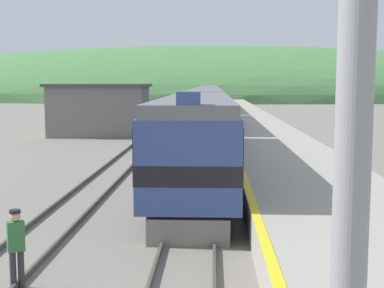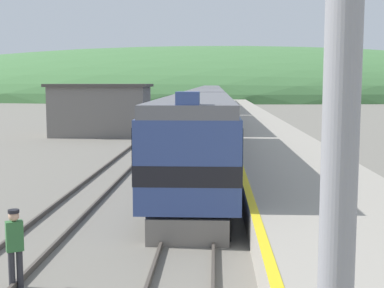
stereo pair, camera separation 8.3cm
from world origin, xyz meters
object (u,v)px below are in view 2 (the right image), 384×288
object	(u,v)px
express_train_lead_car	(198,136)
carriage_fourth	(211,96)
carriage_second	(206,110)
track_worker	(15,244)
carriage_third	(209,101)

from	to	relation	value
express_train_lead_car	carriage_fourth	bearing A→B (deg)	90.00
carriage_second	track_worker	world-z (taller)	carriage_second
track_worker	carriage_third	bearing A→B (deg)	86.45
carriage_second	carriage_fourth	world-z (taller)	same
track_worker	carriage_second	bearing A→B (deg)	84.06
carriage_third	track_worker	bearing A→B (deg)	-93.55
express_train_lead_car	carriage_third	size ratio (longest dim) A/B	0.86
express_train_lead_car	carriage_fourth	size ratio (longest dim) A/B	0.86
express_train_lead_car	carriage_second	distance (m)	22.11
carriage_second	carriage_fourth	size ratio (longest dim) A/B	1.00
carriage_second	carriage_third	bearing A→B (deg)	90.00
carriage_fourth	carriage_second	bearing A→B (deg)	-90.00
carriage_fourth	track_worker	xyz separation A→B (m)	(-3.60, -81.63, -1.11)
express_train_lead_car	track_worker	bearing A→B (deg)	-106.03
carriage_fourth	carriage_third	bearing A→B (deg)	-90.00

